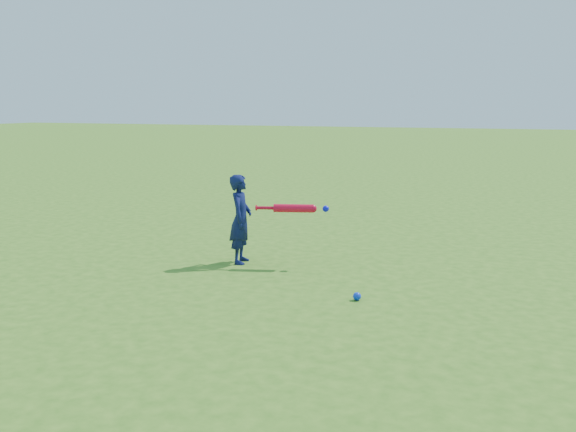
{
  "coord_description": "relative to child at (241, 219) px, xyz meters",
  "views": [
    {
      "loc": [
        3.56,
        -6.49,
        1.66
      ],
      "look_at": [
        1.13,
        -0.37,
        0.51
      ],
      "focal_mm": 40.0,
      "sensor_mm": 36.0,
      "label": 1
    }
  ],
  "objects": [
    {
      "name": "ground",
      "position": [
        -0.65,
        0.51,
        -0.47
      ],
      "size": [
        80.0,
        80.0,
        0.0
      ],
      "primitive_type": "plane",
      "color": "#3B701A",
      "rests_on": "ground"
    },
    {
      "name": "child",
      "position": [
        0.0,
        0.0,
        0.0
      ],
      "size": [
        0.29,
        0.38,
        0.94
      ],
      "primitive_type": "imported",
      "rotation": [
        0.0,
        0.0,
        1.79
      ],
      "color": "#0E1544",
      "rests_on": "ground"
    },
    {
      "name": "ground_ball_blue",
      "position": [
        1.51,
        -0.84,
        -0.43
      ],
      "size": [
        0.07,
        0.07,
        0.07
      ],
      "primitive_type": "sphere",
      "color": "#0C33DB",
      "rests_on": "ground"
    },
    {
      "name": "bat_swing",
      "position": [
        0.58,
        0.12,
        0.13
      ],
      "size": [
        0.74,
        0.27,
        0.09
      ],
      "rotation": [
        0.0,
        0.0,
        0.29
      ],
      "color": "red",
      "rests_on": "ground"
    }
  ]
}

